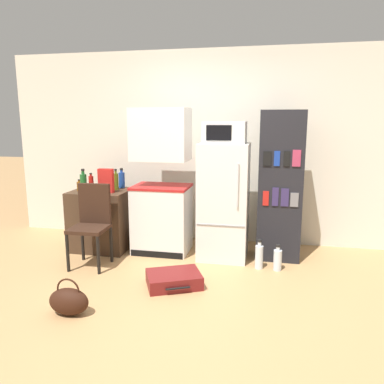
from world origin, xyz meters
TOP-DOWN VIEW (x-y plane):
  - ground_plane at (0.00, 0.00)m, footprint 24.00×24.00m
  - wall_back at (0.20, 2.00)m, footprint 6.40×0.10m
  - side_table at (-1.43, 1.29)m, footprint 0.73×0.62m
  - kitchen_hutch at (-0.62, 1.34)m, footprint 0.71×0.54m
  - refrigerator at (0.17, 1.31)m, footprint 0.59×0.61m
  - microwave at (0.17, 1.30)m, footprint 0.49×0.43m
  - bookshelf at (0.83, 1.40)m, footprint 0.51×0.40m
  - bottle_olive_oil at (-1.25, 1.38)m, footprint 0.06×0.06m
  - bottle_blue_soda at (-1.23, 1.53)m, footprint 0.08×0.08m
  - bottle_green_tall at (-1.55, 1.07)m, footprint 0.08×0.08m
  - bottle_amber_beer at (-1.68, 1.20)m, footprint 0.06×0.06m
  - bottle_ketchup_red at (-1.65, 1.47)m, footprint 0.07×0.07m
  - bottle_wine_dark at (-1.45, 1.37)m, footprint 0.08×0.08m
  - bowl at (-1.59, 1.34)m, footprint 0.13×0.13m
  - cereal_box at (-1.29, 1.17)m, footprint 0.19×0.07m
  - chair at (-1.29, 0.74)m, footprint 0.41×0.42m
  - suitcase_large_flat at (-0.22, 0.35)m, footprint 0.65×0.58m
  - handbag at (-0.96, -0.40)m, footprint 0.36×0.20m
  - water_bottle_front at (0.83, 0.98)m, footprint 0.09×0.09m
  - water_bottle_middle at (0.62, 0.99)m, footprint 0.09×0.09m

SIDE VIEW (x-z plane):
  - ground_plane at x=0.00m, z-range 0.00..0.00m
  - suitcase_large_flat at x=-0.22m, z-range 0.00..0.14m
  - handbag at x=-0.96m, z-range -0.04..0.29m
  - water_bottle_front at x=0.83m, z-range -0.02..0.28m
  - water_bottle_middle at x=0.62m, z-range -0.03..0.32m
  - side_table at x=-1.43m, z-range 0.00..0.78m
  - chair at x=-1.29m, z-range 0.08..1.03m
  - refrigerator at x=0.17m, z-range 0.00..1.40m
  - bowl at x=-1.59m, z-range 0.78..0.81m
  - bottle_amber_beer at x=-1.68m, z-range 0.77..0.91m
  - kitchen_hutch at x=-0.62m, z-range -0.07..1.75m
  - bottle_ketchup_red at x=-1.65m, z-range 0.76..0.96m
  - bottle_wine_dark at x=-1.45m, z-range 0.76..1.02m
  - bottle_blue_soda at x=-1.23m, z-range 0.76..1.02m
  - bottle_olive_oil at x=-1.25m, z-range 0.76..1.03m
  - bookshelf at x=0.83m, z-range 0.00..1.79m
  - bottle_green_tall at x=-1.55m, z-range 0.75..1.06m
  - cereal_box at x=-1.29m, z-range 0.78..1.08m
  - wall_back at x=0.20m, z-range 0.00..2.60m
  - microwave at x=0.17m, z-range 1.40..1.66m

